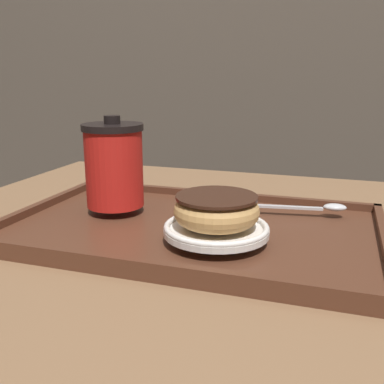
{
  "coord_description": "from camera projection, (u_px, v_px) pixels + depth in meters",
  "views": [
    {
      "loc": [
        0.23,
        -0.6,
        0.96
      ],
      "look_at": [
        0.03,
        -0.01,
        0.79
      ],
      "focal_mm": 42.0,
      "sensor_mm": 36.0,
      "label": 1
    }
  ],
  "objects": [
    {
      "name": "donut_chocolate_glazed",
      "position": [
        217.0,
        210.0,
        0.58
      ],
      "size": [
        0.11,
        0.11,
        0.04
      ],
      "color": "tan",
      "rests_on": "plate_with_chocolate_donut"
    },
    {
      "name": "cafe_table",
      "position": [
        175.0,
        335.0,
        0.73
      ],
      "size": [
        0.87,
        0.86,
        0.73
      ],
      "color": "#846042",
      "rests_on": "ground_plane"
    },
    {
      "name": "coffee_cup_front",
      "position": [
        114.0,
        165.0,
        0.71
      ],
      "size": [
        0.1,
        0.1,
        0.14
      ],
      "color": "red",
      "rests_on": "serving_tray"
    },
    {
      "name": "spoon",
      "position": [
        317.0,
        207.0,
        0.7
      ],
      "size": [
        0.16,
        0.04,
        0.01
      ],
      "rotation": [
        0.0,
        0.0,
        0.15
      ],
      "color": "silver",
      "rests_on": "serving_tray"
    },
    {
      "name": "wall_behind",
      "position": [
        282.0,
        2.0,
        1.57
      ],
      "size": [
        8.0,
        0.05,
        2.4
      ],
      "color": "brown",
      "rests_on": "ground_plane"
    },
    {
      "name": "plate_with_chocolate_donut",
      "position": [
        216.0,
        229.0,
        0.59
      ],
      "size": [
        0.14,
        0.14,
        0.01
      ],
      "color": "white",
      "rests_on": "serving_tray"
    },
    {
      "name": "serving_tray",
      "position": [
        192.0,
        229.0,
        0.66
      ],
      "size": [
        0.54,
        0.34,
        0.02
      ],
      "color": "#512D1E",
      "rests_on": "cafe_table"
    }
  ]
}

